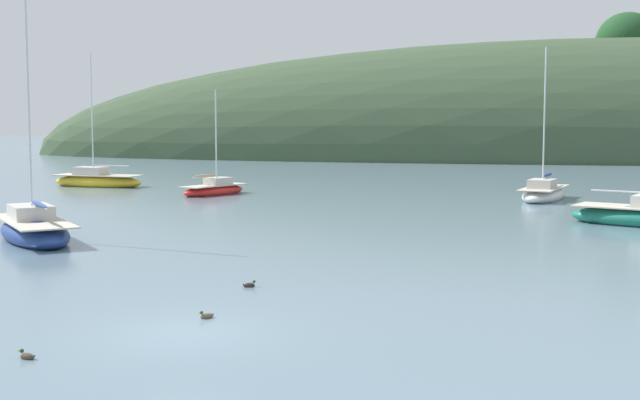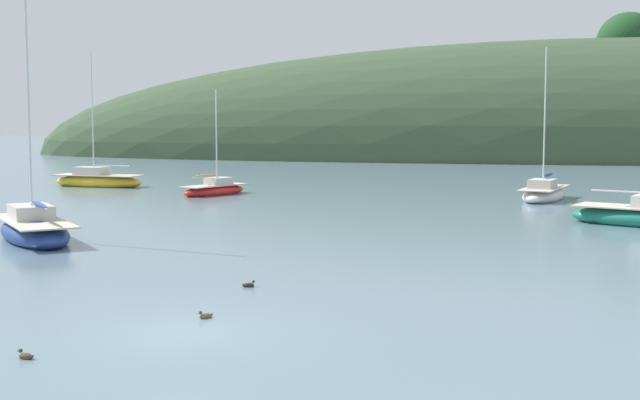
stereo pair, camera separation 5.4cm
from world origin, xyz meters
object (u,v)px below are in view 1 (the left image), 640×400
object	(u,v)px
sailboat_cream_ketch	(544,193)
duck_lone_right	(27,356)
sailboat_grey_yawl	(97,181)
duck_trailing	(206,316)
duck_lead	(249,285)
sailboat_white_near	(214,189)
sailboat_black_sloop	(34,230)

from	to	relation	value
sailboat_cream_ketch	duck_lone_right	world-z (taller)	sailboat_cream_ketch
sailboat_grey_yawl	duck_trailing	size ratio (longest dim) A/B	26.32
sailboat_cream_ketch	duck_lone_right	bearing A→B (deg)	-110.48
duck_trailing	duck_lead	world-z (taller)	same
sailboat_cream_ketch	duck_lone_right	distance (m)	39.67
sailboat_cream_ketch	sailboat_white_near	size ratio (longest dim) A/B	1.35
sailboat_white_near	sailboat_black_sloop	size ratio (longest dim) A/B	0.69
duck_lone_right	duck_lead	bearing A→B (deg)	71.45
sailboat_cream_ketch	sailboat_black_sloop	xyz separation A→B (m)	(-22.11, -20.96, 0.03)
sailboat_grey_yawl	duck_trailing	xyz separation A→B (m)	(19.65, -38.39, -0.37)
sailboat_cream_ketch	duck_lead	distance (m)	31.05
sailboat_grey_yawl	sailboat_cream_ketch	xyz separation A→B (m)	(30.90, -5.37, -0.02)
sailboat_black_sloop	sailboat_white_near	bearing A→B (deg)	86.18
sailboat_grey_yawl	sailboat_cream_ketch	world-z (taller)	sailboat_grey_yawl
sailboat_black_sloop	duck_lone_right	xyz separation A→B (m)	(8.23, -16.20, -0.37)
sailboat_white_near	sailboat_black_sloop	bearing A→B (deg)	-93.82
sailboat_grey_yawl	sailboat_white_near	xyz separation A→B (m)	(10.21, -5.04, -0.08)
sailboat_black_sloop	duck_lone_right	size ratio (longest dim) A/B	23.89
sailboat_white_near	duck_trailing	world-z (taller)	sailboat_white_near
sailboat_white_near	duck_lone_right	bearing A→B (deg)	-79.70
sailboat_cream_ketch	duck_lead	xyz separation A→B (m)	(-11.14, -28.98, -0.34)
duck_trailing	duck_lead	bearing A→B (deg)	88.47
sailboat_cream_ketch	duck_lone_right	size ratio (longest dim) A/B	22.16
duck_lead	sailboat_black_sloop	bearing A→B (deg)	143.86
duck_lead	sailboat_white_near	bearing A→B (deg)	108.06
duck_lone_right	duck_trailing	size ratio (longest dim) A/B	1.14
duck_trailing	duck_lead	distance (m)	4.05
duck_lead	duck_trailing	bearing A→B (deg)	-91.53
duck_trailing	duck_lone_right	bearing A→B (deg)	-122.54
duck_trailing	sailboat_grey_yawl	bearing A→B (deg)	117.11
duck_lone_right	duck_lead	size ratio (longest dim) A/B	1.02
sailboat_grey_yawl	sailboat_white_near	size ratio (longest dim) A/B	1.41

